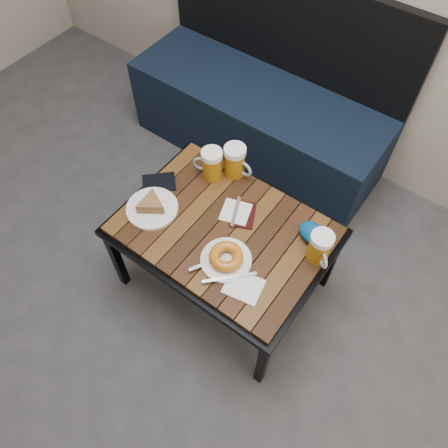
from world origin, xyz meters
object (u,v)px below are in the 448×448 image
Objects in this scene: beer_mug_left at (211,164)px; plate_pie at (152,206)px; beer_mug_centre at (235,161)px; cafe_table at (224,234)px; passport_navy at (159,183)px; beer_mug_right at (320,247)px; bench at (260,113)px; passport_burgundy at (243,214)px; knit_pouch at (315,234)px; plate_bagel at (226,258)px.

plate_pie is at bearing 53.86° from beer_mug_left.
cafe_table is at bearing -59.78° from beer_mug_centre.
beer_mug_left is at bearing 92.71° from passport_navy.
beer_mug_right is at bearing 51.85° from passport_navy.
bench is 10.64× the size of passport_burgundy.
plate_pie is at bearing -173.88° from passport_burgundy.
bench reaches higher than passport_burgundy.
beer_mug_centre is at bearing 107.89° from passport_burgundy.
beer_mug_centre is at bearing 66.19° from plate_pie.
cafe_table is 0.31m from plate_pie.
plate_pie is (-0.09, -0.29, -0.05)m from beer_mug_left.
knit_pouch is (0.44, -0.09, -0.04)m from beer_mug_centre.
beer_mug_left is 0.62× the size of plate_bagel.
passport_burgundy reaches higher than cafe_table.
cafe_table is 0.11m from passport_burgundy.
plate_bagel is (0.30, -0.31, -0.05)m from beer_mug_left.
cafe_table is 0.31m from beer_mug_centre.
beer_mug_centre reaches higher than plate_bagel.
passport_navy is (-0.36, 0.02, 0.05)m from cafe_table.
plate_bagel is (-0.27, -0.22, -0.05)m from beer_mug_right.
plate_bagel is at bearing -55.64° from beer_mug_centre.
bench is at bearing 135.75° from passport_navy.
beer_mug_left is at bearing 73.45° from plate_pie.
bench is 9.71× the size of beer_mug_left.
cafe_table is at bearing -120.72° from beer_mug_right.
passport_navy is (0.00, -0.81, 0.20)m from bench.
beer_mug_centre is 0.52m from beer_mug_right.
beer_mug_right is at bearing -45.10° from bench.
bench reaches higher than beer_mug_centre.
plate_pie reaches higher than passport_burgundy.
knit_pouch reaches higher than plate_pie.
passport_burgundy is (0.02, 0.10, 0.05)m from cafe_table.
beer_mug_left is 0.31m from plate_pie.
passport_navy is at bearing 27.71° from beer_mug_left.
knit_pouch is (-0.05, 0.06, -0.04)m from beer_mug_right.
beer_mug_centre is (0.07, 0.07, 0.00)m from beer_mug_left.
passport_burgundy is at bearing 56.50° from passport_navy.
passport_navy is at bearing 165.26° from passport_burgundy.
beer_mug_right is at bearing 151.67° from beer_mug_left.
bench is at bearing 178.34° from beer_mug_right.
plate_pie is (-0.16, -0.36, -0.05)m from beer_mug_centre.
bench reaches higher than beer_mug_right.
beer_mug_centre reaches higher than cafe_table.
plate_pie is (0.07, -0.93, 0.22)m from bench.
beer_mug_centre is 1.14× the size of passport_burgundy.
knit_pouch is at bearing 157.77° from beer_mug_left.
passport_navy is 0.39m from passport_burgundy.
beer_mug_centre is 1.07× the size of beer_mug_right.
cafe_table is 5.83× the size of beer_mug_left.
beer_mug_left is at bearing 131.99° from passport_burgundy.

